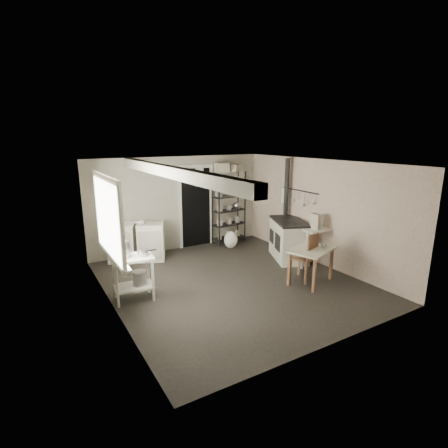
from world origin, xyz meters
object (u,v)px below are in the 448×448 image
flour_sack (231,239)px  prep_table (133,278)px  base_cabinets (137,240)px  chair (303,256)px  stockpot (123,248)px  work_table (311,264)px  shelf_rack (229,207)px  stove (289,240)px

flour_sack → prep_table: bearing=-151.3°
base_cabinets → prep_table: bearing=-84.6°
chair → base_cabinets: bearing=114.3°
base_cabinets → chair: 3.73m
stockpot → work_table: stockpot is taller
prep_table → shelf_rack: (3.19, 2.10, 0.55)m
stockpot → base_cabinets: stockpot is taller
base_cabinets → chair: bearing=-24.8°
work_table → flour_sack: (-0.20, 2.62, -0.14)m
prep_table → work_table: prep_table is taller
shelf_rack → stove: shelf_rack is taller
shelf_rack → chair: bearing=-97.7°
prep_table → base_cabinets: (0.65, 1.97, 0.06)m
stockpot → flour_sack: 3.54m
flour_sack → stockpot: bearing=-153.2°
stockpot → chair: size_ratio=0.27×
base_cabinets → shelf_rack: 2.59m
prep_table → stove: (3.70, 0.28, 0.04)m
prep_table → stove: size_ratio=0.68×
flour_sack → base_cabinets: bearing=171.5°
base_cabinets → work_table: bearing=-26.1°
stove → chair: bearing=-94.4°
stove → work_table: 1.39m
base_cabinets → flour_sack: base_cabinets is taller
chair → flour_sack: chair is taller
stove → chair: size_ratio=1.20×
base_cabinets → stove: bearing=-5.4°
chair → stove: bearing=45.2°
work_table → shelf_rack: bearing=89.5°
chair → shelf_rack: bearing=71.5°
work_table → flour_sack: work_table is taller
chair → flour_sack: bearing=76.5°
stockpot → chair: bearing=-15.2°
flour_sack → stove: bearing=-61.5°
prep_table → flour_sack: (2.97, 1.63, -0.16)m
work_table → flour_sack: size_ratio=2.08×
work_table → stove: bearing=67.1°
chair → flour_sack: size_ratio=2.23×
base_cabinets → work_table: base_cabinets is taller
shelf_rack → chair: size_ratio=1.95×
prep_table → work_table: (3.16, -1.00, -0.02)m
stove → base_cabinets: bearing=174.2°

